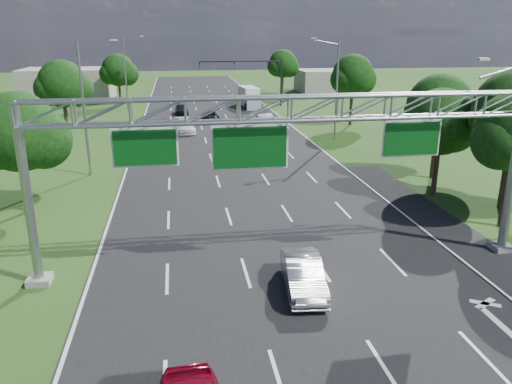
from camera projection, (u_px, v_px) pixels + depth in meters
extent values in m
plane|color=#1D4414|center=(236.00, 169.00, 40.80)|extent=(220.00, 220.00, 0.00)
cube|color=black|center=(236.00, 169.00, 40.80)|extent=(18.00, 180.00, 0.02)
cube|color=black|center=(456.00, 236.00, 27.28)|extent=(3.00, 30.00, 0.02)
cube|color=gray|center=(501.00, 247.00, 25.55)|extent=(1.00, 1.00, 0.30)
cube|color=gray|center=(40.00, 280.00, 22.18)|extent=(1.00, 1.00, 0.30)
cylinder|color=gray|center=(27.00, 198.00, 21.00)|extent=(0.40, 0.40, 8.00)
cylinder|color=gray|center=(506.00, 70.00, 22.66)|extent=(2.54, 0.12, 0.79)
cube|color=beige|center=(484.00, 59.00, 22.33)|extent=(0.50, 0.22, 0.12)
cube|color=white|center=(145.00, 147.00, 21.12)|extent=(2.80, 0.05, 1.70)
cube|color=#094813|center=(145.00, 148.00, 21.06)|extent=(2.62, 0.05, 1.52)
cube|color=white|center=(250.00, 147.00, 21.84)|extent=(3.40, 0.05, 2.00)
cube|color=#094813|center=(250.00, 147.00, 21.78)|extent=(3.22, 0.05, 1.82)
cube|color=white|center=(411.00, 138.00, 22.92)|extent=(2.80, 0.05, 1.70)
cube|color=#094813|center=(412.00, 139.00, 22.86)|extent=(2.62, 0.05, 1.52)
cylinder|color=black|center=(281.00, 82.00, 74.28)|extent=(0.24, 0.24, 7.00)
cylinder|color=black|center=(241.00, 61.00, 72.43)|extent=(12.00, 0.18, 0.18)
imported|color=black|center=(200.00, 66.00, 71.70)|extent=(0.18, 0.22, 1.10)
imported|color=black|center=(234.00, 65.00, 72.45)|extent=(0.18, 0.22, 1.10)
imported|color=black|center=(268.00, 65.00, 73.20)|extent=(0.18, 0.22, 1.10)
cylinder|color=gray|center=(84.00, 111.00, 37.54)|extent=(0.20, 0.20, 10.00)
cylinder|color=gray|center=(96.00, 46.00, 36.30)|extent=(2.78, 0.12, 0.60)
cube|color=beige|center=(114.00, 40.00, 36.37)|extent=(0.55, 0.22, 0.12)
cylinder|color=gray|center=(125.00, 74.00, 70.45)|extent=(0.20, 0.20, 10.00)
cylinder|color=gray|center=(132.00, 39.00, 69.20)|extent=(2.78, 0.12, 0.60)
cube|color=beige|center=(142.00, 36.00, 69.27)|extent=(0.55, 0.22, 0.12)
cylinder|color=gray|center=(337.00, 91.00, 50.39)|extent=(0.20, 0.20, 10.00)
cylinder|color=gray|center=(326.00, 42.00, 48.76)|extent=(2.78, 0.12, 0.60)
cube|color=beige|center=(314.00, 38.00, 48.44)|extent=(0.55, 0.22, 0.12)
cylinder|color=#2D2116|center=(505.00, 195.00, 28.14)|extent=(0.36, 0.36, 3.74)
sphere|color=black|center=(501.00, 142.00, 26.74)|extent=(3.08, 3.08, 3.08)
cylinder|color=#2D2116|center=(505.00, 176.00, 31.20)|extent=(0.36, 0.36, 4.18)
sphere|color=black|center=(500.00, 120.00, 29.65)|extent=(3.50, 3.50, 3.50)
cylinder|color=#2D2116|center=(435.00, 172.00, 33.70)|extent=(0.36, 0.36, 3.30)
sphere|color=black|center=(441.00, 122.00, 32.66)|extent=(4.40, 4.40, 4.40)
sphere|color=black|center=(453.00, 128.00, 33.37)|extent=(3.30, 3.30, 3.30)
sphere|color=black|center=(429.00, 130.00, 32.36)|extent=(3.08, 3.08, 3.08)
cylinder|color=#2D2116|center=(434.00, 155.00, 37.73)|extent=(0.36, 0.36, 3.52)
sphere|color=black|center=(440.00, 107.00, 36.60)|extent=(4.80, 4.80, 4.80)
sphere|color=black|center=(451.00, 113.00, 37.34)|extent=(3.60, 3.60, 3.60)
sphere|color=black|center=(427.00, 114.00, 36.31)|extent=(3.36, 3.36, 3.36)
cylinder|color=#2D2116|center=(26.00, 187.00, 30.70)|extent=(0.36, 0.36, 3.08)
sphere|color=black|center=(18.00, 132.00, 29.65)|extent=(4.80, 4.80, 4.80)
sphere|color=black|center=(42.00, 140.00, 30.38)|extent=(3.60, 3.60, 3.60)
cylinder|color=#2D2116|center=(66.00, 121.00, 51.93)|extent=(0.36, 0.36, 3.74)
sphere|color=black|center=(62.00, 83.00, 50.77)|extent=(4.80, 4.80, 4.80)
sphere|color=black|center=(76.00, 89.00, 51.51)|extent=(3.60, 3.60, 3.60)
sphere|color=black|center=(51.00, 89.00, 50.47)|extent=(3.36, 3.36, 3.36)
cylinder|color=#2D2116|center=(120.00, 94.00, 75.95)|extent=(0.36, 0.36, 3.30)
sphere|color=black|center=(118.00, 70.00, 74.85)|extent=(4.80, 4.80, 4.80)
sphere|color=black|center=(127.00, 74.00, 75.59)|extent=(3.60, 3.60, 3.60)
sphere|color=black|center=(111.00, 74.00, 74.56)|extent=(3.36, 3.36, 3.36)
cylinder|color=#2D2116|center=(351.00, 108.00, 59.51)|extent=(0.36, 0.36, 3.96)
sphere|color=black|center=(353.00, 75.00, 58.32)|extent=(4.80, 4.80, 4.80)
sphere|color=black|center=(361.00, 80.00, 59.06)|extent=(3.60, 3.60, 3.60)
sphere|color=black|center=(345.00, 79.00, 58.02)|extent=(3.36, 3.36, 3.36)
cylinder|color=#2D2116|center=(282.00, 85.00, 87.48)|extent=(0.36, 0.36, 3.52)
sphere|color=black|center=(283.00, 64.00, 86.36)|extent=(4.80, 4.80, 4.80)
sphere|color=black|center=(289.00, 67.00, 87.10)|extent=(3.60, 3.60, 3.60)
sphere|color=black|center=(277.00, 67.00, 86.06)|extent=(3.36, 3.36, 3.36)
cube|color=gray|center=(68.00, 84.00, 81.86)|extent=(14.00, 10.00, 5.00)
cube|color=gray|center=(331.00, 81.00, 92.67)|extent=(12.00, 9.00, 4.00)
imported|color=#A1A7AC|center=(303.00, 274.00, 21.42)|extent=(1.98, 4.57, 1.46)
imported|color=white|center=(184.00, 126.00, 55.29)|extent=(2.51, 5.06, 1.41)
imported|color=black|center=(210.00, 116.00, 62.92)|extent=(2.19, 4.22, 1.14)
imported|color=black|center=(182.00, 109.00, 67.52)|extent=(1.87, 4.07, 1.35)
imported|color=silver|center=(265.00, 121.00, 57.68)|extent=(1.83, 4.84, 1.58)
cube|color=silver|center=(249.00, 96.00, 74.84)|extent=(2.60, 5.57, 2.71)
cube|color=silver|center=(253.00, 103.00, 71.43)|extent=(2.23, 2.15, 1.99)
cylinder|color=black|center=(246.00, 107.00, 71.62)|extent=(0.32, 0.90, 0.90)
cylinder|color=black|center=(259.00, 106.00, 71.92)|extent=(0.32, 0.90, 0.90)
cylinder|color=black|center=(241.00, 102.00, 76.71)|extent=(0.32, 0.90, 0.90)
cylinder|color=black|center=(254.00, 101.00, 77.01)|extent=(0.32, 0.90, 0.90)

